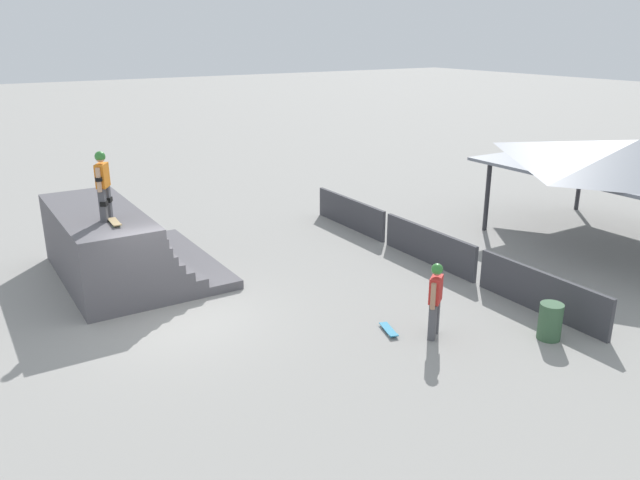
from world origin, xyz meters
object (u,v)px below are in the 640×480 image
skater_on_deck (103,181)px  bystander_walking (436,294)px  skateboard_on_deck (115,222)px  skateboard_on_ground (389,330)px  trash_bin (550,321)px

skater_on_deck → bystander_walking: size_ratio=1.00×
skateboard_on_deck → skateboard_on_ground: (5.22, 4.68, -2.01)m
skater_on_deck → skateboard_on_deck: bearing=37.6°
skateboard_on_ground → trash_bin: size_ratio=0.93×
skateboard_on_deck → skater_on_deck: bearing=-170.9°
skateboard_on_deck → bystander_walking: bearing=45.5°
skateboard_on_deck → trash_bin: (7.36, 7.54, -1.64)m
bystander_walking → skateboard_on_ground: bystander_walking is taller
bystander_walking → trash_bin: bearing=-71.6°
bystander_walking → trash_bin: (1.47, 2.13, -0.61)m
skateboard_on_ground → trash_bin: (2.15, 2.87, 0.37)m
skateboard_on_deck → trash_bin: bearing=48.6°
skateboard_on_ground → trash_bin: bearing=69.9°
bystander_walking → skater_on_deck: bearing=93.5°
skateboard_on_ground → bystander_walking: bearing=64.4°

